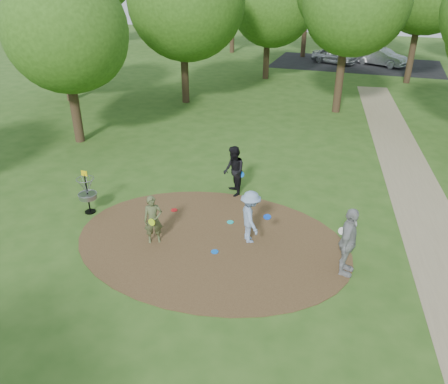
% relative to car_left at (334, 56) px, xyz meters
% --- Properties ---
extents(ground, '(100.00, 100.00, 0.00)m').
position_rel_car_left_xyz_m(ground, '(-0.12, -29.53, -0.65)').
color(ground, '#2D5119').
rests_on(ground, ground).
extents(dirt_clearing, '(8.40, 8.40, 0.02)m').
position_rel_car_left_xyz_m(dirt_clearing, '(-0.12, -29.53, -0.64)').
color(dirt_clearing, '#47301C').
rests_on(dirt_clearing, ground).
extents(footpath, '(7.55, 39.89, 0.01)m').
position_rel_car_left_xyz_m(footpath, '(6.38, -27.53, -0.65)').
color(footpath, '#8C7A5B').
rests_on(footpath, ground).
extents(parking_lot, '(14.00, 8.00, 0.01)m').
position_rel_car_left_xyz_m(parking_lot, '(1.88, 0.47, -0.65)').
color(parking_lot, black).
rests_on(parking_lot, ground).
extents(player_observer_with_disc, '(0.67, 0.61, 1.54)m').
position_rel_car_left_xyz_m(player_observer_with_disc, '(-1.71, -30.11, 0.12)').
color(player_observer_with_disc, '#4E5732').
rests_on(player_observer_with_disc, ground).
extents(player_throwing_with_disc, '(1.18, 1.24, 1.66)m').
position_rel_car_left_xyz_m(player_throwing_with_disc, '(0.98, -29.11, 0.18)').
color(player_throwing_with_disc, '#7F98BE').
rests_on(player_throwing_with_disc, ground).
extents(player_walking_with_disc, '(1.06, 1.13, 1.84)m').
position_rel_car_left_xyz_m(player_walking_with_disc, '(-0.45, -26.34, 0.27)').
color(player_walking_with_disc, black).
rests_on(player_walking_with_disc, ground).
extents(player_waiting_with_disc, '(0.60, 1.20, 1.98)m').
position_rel_car_left_xyz_m(player_waiting_with_disc, '(3.83, -29.76, 0.34)').
color(player_waiting_with_disc, gray).
rests_on(player_waiting_with_disc, ground).
extents(disc_ground_cyan, '(0.22, 0.22, 0.02)m').
position_rel_car_left_xyz_m(disc_ground_cyan, '(0.09, -28.31, -0.62)').
color(disc_ground_cyan, '#17BCBB').
rests_on(disc_ground_cyan, dirt_clearing).
extents(disc_ground_blue, '(0.22, 0.22, 0.02)m').
position_rel_car_left_xyz_m(disc_ground_blue, '(0.19, -30.04, -0.62)').
color(disc_ground_blue, blue).
rests_on(disc_ground_blue, dirt_clearing).
extents(disc_ground_red, '(0.22, 0.22, 0.02)m').
position_rel_car_left_xyz_m(disc_ground_red, '(-1.97, -28.19, -0.62)').
color(disc_ground_red, '#B41216').
rests_on(disc_ground_red, dirt_clearing).
extents(car_left, '(4.13, 2.85, 1.31)m').
position_rel_car_left_xyz_m(car_left, '(0.00, 0.00, 0.00)').
color(car_left, '#939699').
rests_on(car_left, ground).
extents(car_right, '(4.53, 3.23, 1.42)m').
position_rel_car_left_xyz_m(car_right, '(3.89, 0.44, 0.06)').
color(car_right, '#AEB2B6').
rests_on(car_right, ground).
extents(disc_golf_basket, '(0.63, 0.63, 1.54)m').
position_rel_car_left_xyz_m(disc_golf_basket, '(-4.62, -29.23, 0.22)').
color(disc_golf_basket, black).
rests_on(disc_golf_basket, ground).
extents(tree_ring, '(37.19, 45.46, 8.84)m').
position_rel_car_left_xyz_m(tree_ring, '(0.57, -20.17, 4.52)').
color(tree_ring, '#332316').
rests_on(tree_ring, ground).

